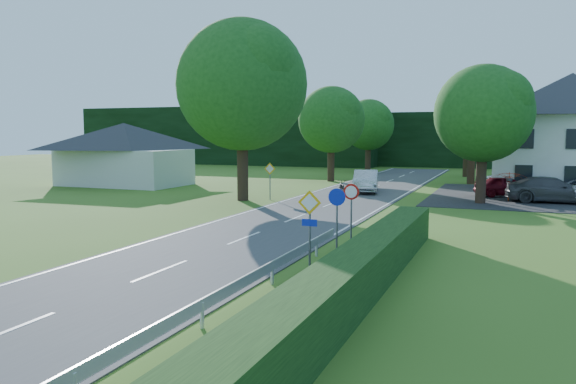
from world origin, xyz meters
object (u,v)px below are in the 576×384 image
at_px(motorcycle, 342,186).
at_px(parasol, 509,186).
at_px(parked_car_red, 507,186).
at_px(moving_car, 366,181).
at_px(parked_car_grey, 552,190).
at_px(streetlight, 477,132).
at_px(parked_car_silver_a, 518,181).

xyz_separation_m(motorcycle, parasol, (11.34, -1.11, 0.47)).
relative_size(motorcycle, parked_car_red, 0.44).
relative_size(moving_car, motorcycle, 2.64).
xyz_separation_m(motorcycle, parked_car_grey, (13.83, -0.68, 0.31)).
relative_size(streetlight, motorcycle, 4.30).
relative_size(motorcycle, parked_car_grey, 0.34).
xyz_separation_m(parked_car_silver_a, parked_car_grey, (1.90, -7.07, 0.07)).
bearing_deg(parked_car_silver_a, moving_car, 124.01).
distance_m(moving_car, parked_car_silver_a, 11.72).
relative_size(moving_car, parasol, 2.32).
bearing_deg(parked_car_red, moving_car, 79.91).
xyz_separation_m(parked_car_red, parked_car_grey, (2.66, -2.34, 0.08)).
distance_m(streetlight, parked_car_red, 4.75).
bearing_deg(parked_car_red, streetlight, 126.25).
relative_size(parked_car_red, parasol, 1.98).
relative_size(parked_car_silver_a, parasol, 2.09).
xyz_separation_m(moving_car, motorcycle, (-1.50, -1.05, -0.32)).
bearing_deg(streetlight, parked_car_grey, -0.85).
bearing_deg(parasol, moving_car, 167.61).
distance_m(motorcycle, parked_car_grey, 13.85).
height_order(streetlight, motorcycle, streetlight).
relative_size(streetlight, parked_car_red, 1.91).
distance_m(parked_car_red, parasol, 2.79).
distance_m(motorcycle, parked_car_red, 11.30).
distance_m(parked_car_grey, parasol, 2.53).
relative_size(moving_car, parked_car_red, 1.17).
relative_size(parked_car_silver_a, parked_car_grey, 0.81).
height_order(parked_car_red, parasol, parasol).
bearing_deg(motorcycle, parked_car_silver_a, 3.51).
bearing_deg(parked_car_grey, moving_car, 78.18).
bearing_deg(streetlight, moving_car, 167.92).
relative_size(parked_car_red, parked_car_silver_a, 0.95).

